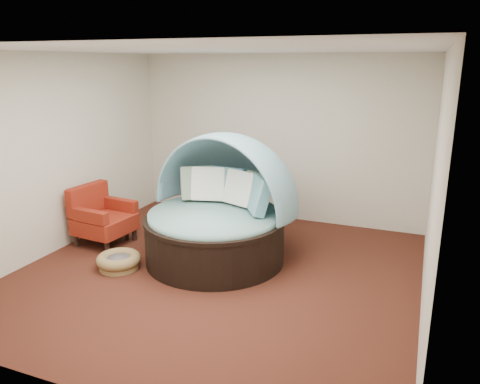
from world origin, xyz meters
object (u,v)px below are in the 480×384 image
at_px(pet_basket, 119,261).
at_px(canopy_daybed, 219,202).
at_px(side_table, 109,224).
at_px(red_armchair, 101,217).

bearing_deg(pet_basket, canopy_daybed, 37.32).
height_order(pet_basket, side_table, side_table).
bearing_deg(side_table, pet_basket, -47.05).
bearing_deg(side_table, canopy_daybed, 1.80).
distance_m(pet_basket, red_armchair, 1.08).
xyz_separation_m(red_armchair, side_table, (0.06, 0.10, -0.13)).
bearing_deg(pet_basket, red_armchair, 139.09).
relative_size(pet_basket, side_table, 1.15).
bearing_deg(canopy_daybed, side_table, -166.79).
bearing_deg(red_armchair, side_table, 66.38).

